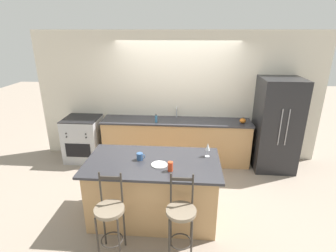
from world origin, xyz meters
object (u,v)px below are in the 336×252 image
object	(u,v)px
pumpkin_decoration	(243,121)
soap_bottle	(156,119)
bar_stool_near	(110,216)
tumbler_cup	(170,166)
wine_glass	(208,147)
bar_stool_far	(181,218)
coffee_mug	(140,156)
dinner_plate	(159,165)
oven_range	(84,139)
refrigerator	(276,125)

from	to	relation	value
pumpkin_decoration	soap_bottle	bearing A→B (deg)	-177.19
bar_stool_near	tumbler_cup	distance (m)	0.96
bar_stool_near	wine_glass	xyz separation A→B (m)	(1.22, 0.96, 0.53)
bar_stool_far	soap_bottle	size ratio (longest dim) A/B	6.24
coffee_mug	soap_bottle	world-z (taller)	soap_bottle
pumpkin_decoration	bar_stool_far	bearing A→B (deg)	-115.05
bar_stool_far	wine_glass	distance (m)	1.12
dinner_plate	soap_bottle	xyz separation A→B (m)	(-0.26, 1.78, 0.06)
oven_range	bar_stool_far	world-z (taller)	bar_stool_far
tumbler_cup	pumpkin_decoration	size ratio (longest dim) A/B	1.06
tumbler_cup	bar_stool_near	bearing A→B (deg)	-144.84
oven_range	coffee_mug	xyz separation A→B (m)	(1.57, -1.75, 0.51)
pumpkin_decoration	dinner_plate	bearing A→B (deg)	-128.35
coffee_mug	tumbler_cup	size ratio (longest dim) A/B	0.95
refrigerator	bar_stool_far	size ratio (longest dim) A/B	1.69
oven_range	wine_glass	bearing A→B (deg)	-31.70
tumbler_cup	soap_bottle	world-z (taller)	soap_bottle
refrigerator	oven_range	size ratio (longest dim) A/B	1.95
wine_glass	tumbler_cup	xyz separation A→B (m)	(-0.51, -0.47, -0.09)
coffee_mug	soap_bottle	bearing A→B (deg)	88.79
tumbler_cup	pumpkin_decoration	xyz separation A→B (m)	(1.32, 2.01, -0.02)
oven_range	pumpkin_decoration	distance (m)	3.38
dinner_plate	pumpkin_decoration	xyz separation A→B (m)	(1.48, 1.87, 0.04)
bar_stool_far	pumpkin_decoration	distance (m)	2.76
oven_range	refrigerator	bearing A→B (deg)	-0.67
bar_stool_near	bar_stool_far	xyz separation A→B (m)	(0.86, 0.04, 0.00)
coffee_mug	refrigerator	bearing A→B (deg)	35.10
oven_range	tumbler_cup	world-z (taller)	tumbler_cup
pumpkin_decoration	soap_bottle	world-z (taller)	soap_bottle
bar_stool_near	dinner_plate	xyz separation A→B (m)	(0.54, 0.64, 0.38)
refrigerator	coffee_mug	xyz separation A→B (m)	(-2.43, -1.71, 0.06)
wine_glass	coffee_mug	bearing A→B (deg)	-169.24
bar_stool_far	tumbler_cup	world-z (taller)	bar_stool_far
refrigerator	bar_stool_near	world-z (taller)	refrigerator
bar_stool_far	coffee_mug	size ratio (longest dim) A/B	8.74
refrigerator	tumbler_cup	bearing A→B (deg)	-134.75
tumbler_cup	soap_bottle	distance (m)	1.97
pumpkin_decoration	bar_stool_near	bearing A→B (deg)	-128.82
wine_glass	tumbler_cup	distance (m)	0.70
tumbler_cup	coffee_mug	bearing A→B (deg)	148.25
refrigerator	oven_range	world-z (taller)	refrigerator
coffee_mug	soap_bottle	xyz separation A→B (m)	(0.03, 1.65, 0.02)
bar_stool_near	bar_stool_far	size ratio (longest dim) A/B	1.00
bar_stool_far	tumbler_cup	xyz separation A→B (m)	(-0.16, 0.46, 0.44)
oven_range	wine_glass	size ratio (longest dim) A/B	4.43
oven_range	tumbler_cup	bearing A→B (deg)	-45.16
dinner_plate	tumbler_cup	world-z (taller)	tumbler_cup
coffee_mug	pumpkin_decoration	distance (m)	2.48
bar_stool_near	tumbler_cup	bearing A→B (deg)	35.16
refrigerator	soap_bottle	world-z (taller)	refrigerator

